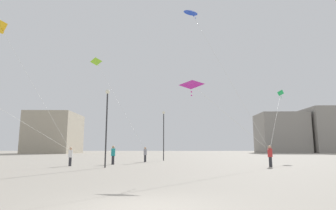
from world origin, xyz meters
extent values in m
plane|color=#9E9689|center=(0.00, 0.00, 0.00)|extent=(300.00, 300.00, 0.00)
cylinder|color=#2D2D33|center=(-2.87, 23.69, 0.38)|extent=(0.25, 0.25, 0.76)
cylinder|color=gray|center=(-2.87, 23.69, 1.09)|extent=(0.36, 0.36, 0.66)
sphere|color=tan|center=(-2.87, 23.69, 1.54)|extent=(0.25, 0.25, 0.25)
cylinder|color=#2D2D33|center=(-5.32, 18.90, 0.40)|extent=(0.26, 0.26, 0.80)
cylinder|color=teal|center=(-5.32, 18.90, 1.15)|extent=(0.38, 0.38, 0.70)
sphere|color=tan|center=(-5.32, 18.90, 1.63)|extent=(0.26, 0.26, 0.26)
cylinder|color=#2D2D33|center=(8.50, 16.25, 0.40)|extent=(0.26, 0.26, 0.80)
cylinder|color=red|center=(8.50, 16.25, 1.15)|extent=(0.38, 0.38, 0.70)
sphere|color=tan|center=(8.50, 16.25, 1.63)|extent=(0.26, 0.26, 0.26)
cylinder|color=#2D2D33|center=(-8.45, 16.47, 0.37)|extent=(0.24, 0.24, 0.73)
cylinder|color=white|center=(-8.45, 16.47, 1.05)|extent=(0.35, 0.35, 0.64)
sphere|color=tan|center=(-8.45, 16.47, 1.49)|extent=(0.24, 0.24, 0.24)
pyramid|color=green|center=(15.17, 31.26, 9.21)|extent=(1.13, 0.94, 0.60)
sphere|color=green|center=(15.25, 31.36, 8.98)|extent=(0.10, 0.10, 0.10)
sphere|color=green|center=(15.32, 31.48, 8.77)|extent=(0.10, 0.10, 0.10)
sphere|color=green|center=(15.39, 31.60, 8.56)|extent=(0.10, 0.10, 0.10)
cylinder|color=silver|center=(11.84, 23.75, 5.25)|extent=(6.70, 15.00, 7.91)
cone|color=blue|center=(2.13, 17.04, 14.24)|extent=(1.57, 1.34, 1.12)
sphere|color=blue|center=(2.27, 17.04, 14.03)|extent=(0.10, 0.10, 0.10)
sphere|color=blue|center=(2.41, 17.03, 13.82)|extent=(0.10, 0.10, 0.10)
sphere|color=blue|center=(2.55, 17.03, 13.61)|extent=(0.10, 0.10, 0.10)
cylinder|color=silver|center=(5.32, 16.64, 7.77)|extent=(6.39, 0.80, 12.94)
pyramid|color=#D12899|center=(1.79, 10.00, 5.59)|extent=(1.31, 0.80, 0.61)
sphere|color=#D12899|center=(1.80, 10.16, 5.36)|extent=(0.10, 0.10, 0.10)
sphere|color=#D12899|center=(1.80, 10.30, 5.15)|extent=(0.10, 0.10, 0.10)
sphere|color=#D12899|center=(1.80, 10.44, 4.94)|extent=(0.10, 0.10, 0.10)
cylinder|color=silver|center=(5.15, 13.14, 3.44)|extent=(6.72, 6.24, 4.29)
pyramid|color=yellow|center=(-14.70, 14.85, 12.10)|extent=(1.57, 1.00, 0.90)
sphere|color=yellow|center=(-14.57, 14.81, 11.88)|extent=(0.10, 0.10, 0.10)
sphere|color=yellow|center=(-14.43, 14.79, 11.67)|extent=(0.10, 0.10, 0.10)
sphere|color=yellow|center=(-14.29, 14.77, 11.46)|extent=(0.10, 0.10, 0.10)
cylinder|color=silver|center=(-11.58, 15.65, 6.69)|extent=(6.27, 1.66, 10.80)
pyramid|color=#8CD12D|center=(-12.29, 34.51, 15.22)|extent=(1.52, 0.67, 0.85)
sphere|color=#8CD12D|center=(-12.15, 34.47, 15.00)|extent=(0.10, 0.10, 0.10)
sphere|color=#8CD12D|center=(-12.01, 34.47, 14.79)|extent=(0.10, 0.10, 0.10)
sphere|color=#8CD12D|center=(-11.87, 34.46, 14.58)|extent=(0.10, 0.10, 0.10)
cylinder|color=silver|center=(-7.58, 29.09, 8.25)|extent=(9.44, 10.81, 13.92)
cylinder|color=silver|center=(-10.19, 11.84, 3.36)|extent=(3.50, 9.26, 4.14)
cube|color=#A39984|center=(-37.00, 74.98, 6.00)|extent=(14.11, 17.55, 12.00)
cube|color=gray|center=(35.00, 87.13, 6.53)|extent=(14.93, 13.25, 13.06)
cube|color=gray|center=(53.00, 87.49, 7.36)|extent=(19.36, 16.29, 14.73)
cylinder|color=#2D2D30|center=(-4.93, 14.74, 3.00)|extent=(0.12, 0.12, 5.99)
sphere|color=#EAE5C6|center=(-4.93, 14.74, 6.14)|extent=(0.36, 0.36, 0.36)
cylinder|color=#2D2D30|center=(-1.02, 27.26, 2.93)|extent=(0.12, 0.12, 5.86)
sphere|color=#EAE5C6|center=(-1.02, 27.26, 6.01)|extent=(0.36, 0.36, 0.36)
camera|label=1|loc=(1.03, -7.28, 1.53)|focal=29.41mm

